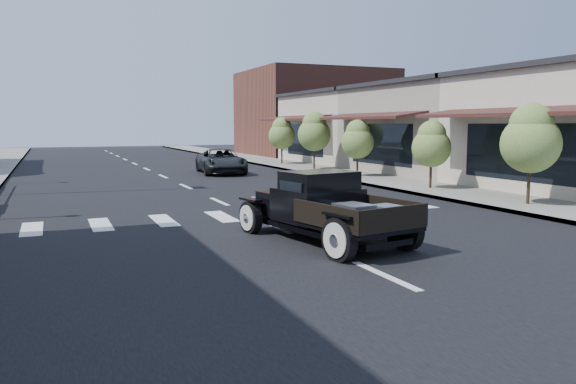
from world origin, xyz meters
name	(u,v)px	position (x,y,z in m)	size (l,w,h in m)	color
ground	(309,243)	(0.00, 0.00, 0.00)	(120.00, 120.00, 0.00)	black
road	(171,180)	(0.00, 15.00, 0.01)	(14.00, 80.00, 0.02)	black
road_markings	(197,192)	(0.00, 10.00, 0.00)	(12.00, 60.00, 0.06)	silver
sidewalk_right	(334,173)	(8.50, 15.00, 0.07)	(3.00, 80.00, 0.15)	gray
storefront_mid	(461,131)	(15.00, 13.00, 2.25)	(10.00, 9.00, 4.50)	#A29888
storefront_far	(372,129)	(15.00, 22.00, 2.25)	(10.00, 9.00, 4.50)	#B9B09C
far_building_right	(314,114)	(15.50, 32.00, 3.50)	(11.00, 10.00, 7.00)	brown
small_tree_a	(530,156)	(8.30, 1.93, 1.62)	(1.77, 1.77, 2.95)	olive
small_tree_b	(431,156)	(8.30, 6.72, 1.39)	(1.49, 1.49, 2.48)	olive
small_tree_c	(357,149)	(8.30, 12.30, 1.43)	(1.53, 1.53, 2.55)	olive
small_tree_d	(314,141)	(8.30, 17.03, 1.66)	(1.81, 1.81, 3.02)	olive
small_tree_e	(282,141)	(8.30, 21.71, 1.54)	(1.67, 1.67, 2.78)	olive
hotrod_pickup	(325,207)	(0.33, -0.09, 0.79)	(2.12, 4.55, 1.58)	black
second_car	(221,162)	(3.14, 17.54, 0.65)	(2.15, 4.66, 1.30)	black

